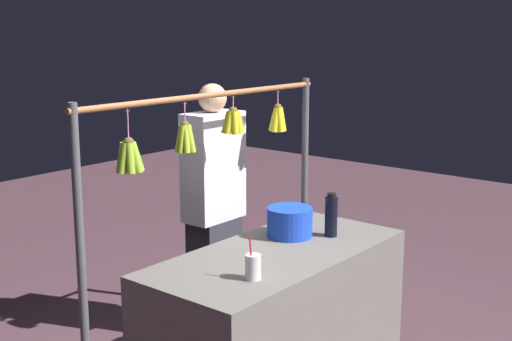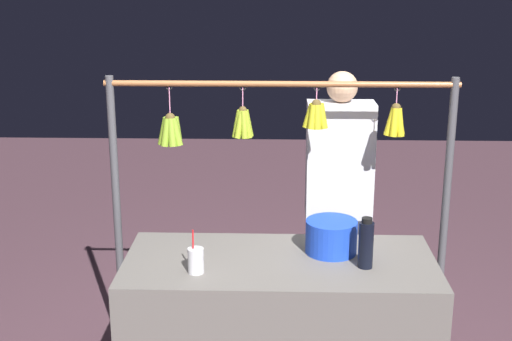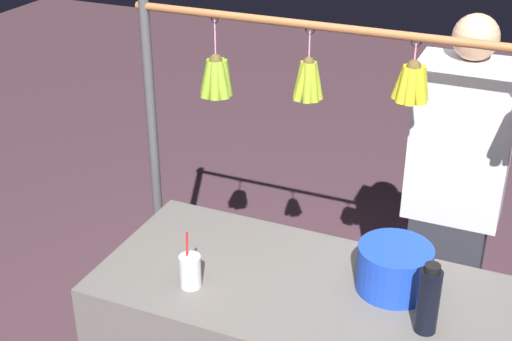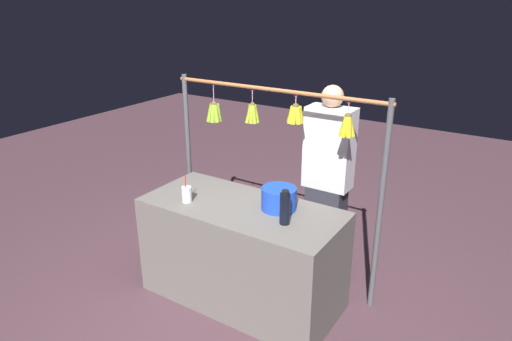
% 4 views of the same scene
% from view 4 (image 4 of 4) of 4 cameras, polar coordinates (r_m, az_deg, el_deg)
% --- Properties ---
extents(ground_plane, '(12.00, 12.00, 0.00)m').
position_cam_4_polar(ground_plane, '(3.93, -1.65, -15.37)').
color(ground_plane, '#50353E').
extents(market_counter, '(1.56, 0.71, 0.83)m').
position_cam_4_polar(market_counter, '(3.70, -1.72, -10.21)').
color(market_counter, '#66605B').
rests_on(market_counter, ground).
extents(display_rack, '(1.90, 0.14, 1.68)m').
position_cam_4_polar(display_rack, '(3.75, 1.94, 3.37)').
color(display_rack, '#4C4C51').
rests_on(display_rack, ground).
extents(water_bottle, '(0.07, 0.07, 0.25)m').
position_cam_4_polar(water_bottle, '(3.20, 3.60, -4.66)').
color(water_bottle, black).
rests_on(water_bottle, market_counter).
extents(blue_bucket, '(0.26, 0.26, 0.17)m').
position_cam_4_polar(blue_bucket, '(3.43, 2.85, -3.49)').
color(blue_bucket, blue).
rests_on(blue_bucket, market_counter).
extents(drink_cup, '(0.08, 0.08, 0.21)m').
position_cam_4_polar(drink_cup, '(3.59, -8.60, -2.93)').
color(drink_cup, silver).
rests_on(drink_cup, market_counter).
extents(vendor_person, '(0.40, 0.21, 1.66)m').
position_cam_4_polar(vendor_person, '(3.98, 8.85, -1.53)').
color(vendor_person, '#2D2D38').
rests_on(vendor_person, ground).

